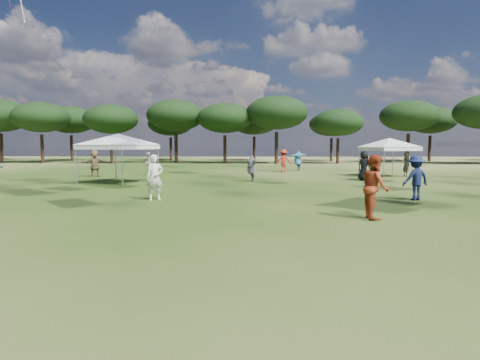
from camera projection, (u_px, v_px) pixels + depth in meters
name	position (u px, v px, depth m)	size (l,w,h in m)	color
tree_line	(268.00, 117.00, 47.94)	(108.78, 17.63, 7.77)	black
tent_left	(118.00, 136.00, 22.23)	(6.18, 6.18, 3.07)	gray
tent_right	(389.00, 140.00, 27.02)	(5.68, 5.68, 2.92)	gray
festival_crowd	(246.00, 167.00, 23.08)	(30.36, 23.01, 1.92)	brown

